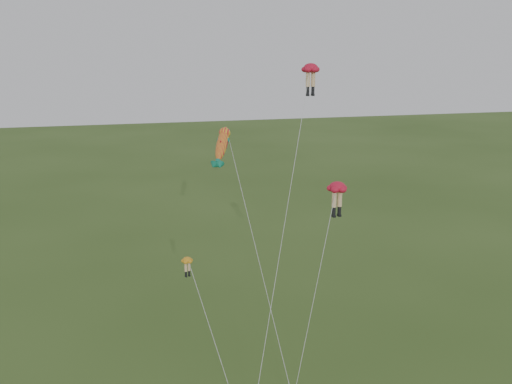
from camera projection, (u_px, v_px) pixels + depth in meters
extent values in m
ellipsoid|color=red|center=(311.00, 68.00, 42.93)|extent=(1.54, 1.54, 0.72)
cylinder|color=#EBC08B|center=(308.00, 79.00, 43.06)|extent=(0.32, 0.32, 1.09)
cylinder|color=black|center=(308.00, 90.00, 43.26)|extent=(0.25, 0.25, 0.55)
cube|color=black|center=(308.00, 95.00, 43.35)|extent=(0.20, 0.33, 0.16)
cylinder|color=#EBC08B|center=(313.00, 79.00, 43.20)|extent=(0.32, 0.32, 1.09)
cylinder|color=black|center=(313.00, 90.00, 43.40)|extent=(0.25, 0.25, 0.55)
cube|color=black|center=(313.00, 95.00, 43.49)|extent=(0.20, 0.33, 0.16)
cylinder|color=silver|center=(284.00, 225.00, 38.59)|extent=(7.95, 12.45, 21.12)
ellipsoid|color=red|center=(337.00, 187.00, 36.88)|extent=(1.59, 1.59, 0.69)
cylinder|color=#EBC08B|center=(334.00, 199.00, 36.99)|extent=(0.31, 0.31, 1.06)
cylinder|color=black|center=(334.00, 211.00, 37.18)|extent=(0.24, 0.24, 0.53)
cube|color=black|center=(334.00, 216.00, 37.26)|extent=(0.22, 0.33, 0.15)
cylinder|color=#EBC08B|center=(340.00, 199.00, 37.16)|extent=(0.31, 0.31, 1.06)
cylinder|color=black|center=(339.00, 210.00, 37.35)|extent=(0.24, 0.24, 0.53)
cube|color=black|center=(339.00, 215.00, 37.43)|extent=(0.22, 0.33, 0.15)
cylinder|color=silver|center=(315.00, 295.00, 36.36)|extent=(4.12, 3.45, 13.81)
ellipsoid|color=orange|center=(187.00, 260.00, 37.55)|extent=(1.03, 1.03, 0.40)
cylinder|color=#EBC08B|center=(186.00, 267.00, 37.59)|extent=(0.18, 0.18, 0.61)
cylinder|color=black|center=(186.00, 274.00, 37.70)|extent=(0.14, 0.14, 0.31)
cube|color=black|center=(186.00, 276.00, 37.75)|extent=(0.16, 0.20, 0.09)
cylinder|color=#EBC08B|center=(189.00, 266.00, 37.73)|extent=(0.18, 0.18, 0.61)
cylinder|color=black|center=(189.00, 273.00, 37.84)|extent=(0.14, 0.14, 0.31)
cube|color=black|center=(189.00, 276.00, 37.89)|extent=(0.16, 0.20, 0.09)
cylinder|color=silver|center=(215.00, 343.00, 35.31)|extent=(2.15, 7.55, 8.84)
ellipsoid|color=gold|center=(222.00, 144.00, 41.74)|extent=(2.16, 3.09, 2.79)
sphere|color=gold|center=(222.00, 144.00, 41.74)|extent=(1.38, 1.54, 1.27)
cone|color=#12755A|center=(222.00, 144.00, 41.74)|extent=(1.16, 1.37, 1.21)
cone|color=#12755A|center=(222.00, 144.00, 41.74)|extent=(1.16, 1.37, 1.21)
cone|color=#12755A|center=(222.00, 144.00, 41.74)|extent=(0.66, 0.77, 0.68)
cone|color=#12755A|center=(222.00, 144.00, 41.74)|extent=(0.66, 0.77, 0.68)
cone|color=red|center=(222.00, 144.00, 41.74)|extent=(0.69, 0.79, 0.67)
cylinder|color=silver|center=(256.00, 268.00, 38.62)|extent=(2.21, 11.25, 15.42)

